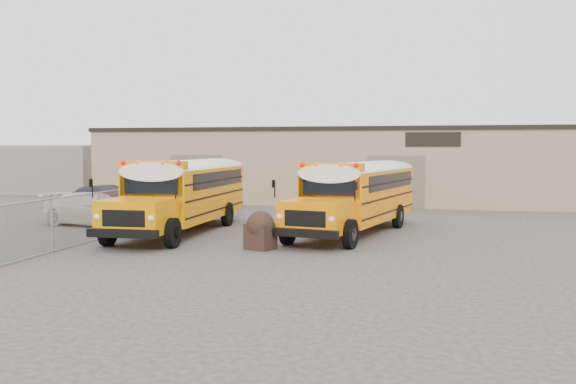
% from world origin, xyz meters
% --- Properties ---
extents(ground, '(120.00, 120.00, 0.00)m').
position_xyz_m(ground, '(0.00, 0.00, 0.00)').
color(ground, '#34312F').
rests_on(ground, ground).
extents(warehouse, '(30.20, 10.20, 4.67)m').
position_xyz_m(warehouse, '(-0.00, 19.99, 2.37)').
color(warehouse, '#92745A').
rests_on(warehouse, ground).
extents(chainlink_fence, '(0.07, 18.07, 1.81)m').
position_xyz_m(chainlink_fence, '(-6.00, 3.00, 0.90)').
color(chainlink_fence, gray).
rests_on(chainlink_fence, ground).
extents(distant_building_left, '(8.00, 6.00, 3.60)m').
position_xyz_m(distant_building_left, '(-22.00, 22.00, 1.80)').
color(distant_building_left, gray).
rests_on(distant_building_left, ground).
extents(school_bus_left, '(3.16, 10.33, 3.01)m').
position_xyz_m(school_bus_left, '(-4.03, 9.26, 1.74)').
color(school_bus_left, orange).
rests_on(school_bus_left, ground).
extents(school_bus_right, '(4.37, 10.28, 2.93)m').
position_xyz_m(school_bus_right, '(4.30, 10.28, 1.69)').
color(school_bus_right, '#FF8100').
rests_on(school_bus_right, ground).
extents(tarp_bundle, '(1.09, 1.04, 1.31)m').
position_xyz_m(tarp_bundle, '(0.46, -0.73, 0.67)').
color(tarp_bundle, black).
rests_on(tarp_bundle, ground).
extents(car_white, '(5.32, 3.11, 1.45)m').
position_xyz_m(car_white, '(-8.52, 4.01, 0.72)').
color(car_white, silver).
rests_on(car_white, ground).
extents(car_dark, '(4.48, 2.50, 1.40)m').
position_xyz_m(car_dark, '(-11.19, 9.95, 0.70)').
color(car_dark, black).
rests_on(car_dark, ground).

